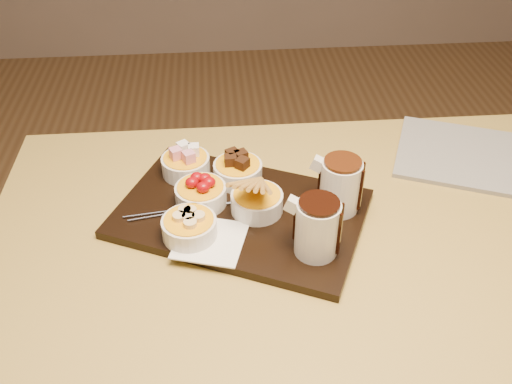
{
  "coord_description": "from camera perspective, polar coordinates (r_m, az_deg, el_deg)",
  "views": [
    {
      "loc": [
        -0.15,
        -0.78,
        1.47
      ],
      "look_at": [
        -0.08,
        0.06,
        0.81
      ],
      "focal_mm": 40.0,
      "sensor_mm": 36.0,
      "label": 1
    }
  ],
  "objects": [
    {
      "name": "bowl_bananas",
      "position": [
        1.04,
        -6.67,
        -3.61
      ],
      "size": [
        0.1,
        0.1,
        0.04
      ],
      "primitive_type": "cylinder",
      "color": "silver",
      "rests_on": "serving_board"
    },
    {
      "name": "bowl_strawberries",
      "position": [
        1.11,
        -5.53,
        -0.3
      ],
      "size": [
        0.1,
        0.1,
        0.04
      ],
      "primitive_type": "cylinder",
      "color": "silver",
      "rests_on": "serving_board"
    },
    {
      "name": "pitcher_milk_chocolate",
      "position": [
        1.08,
        8.42,
        0.57
      ],
      "size": [
        0.1,
        0.1,
        0.1
      ],
      "primitive_type": "cylinder",
      "rotation": [
        0.0,
        0.0,
        -0.43
      ],
      "color": "silver",
      "rests_on": "serving_board"
    },
    {
      "name": "fondue_skewers",
      "position": [
        1.1,
        -6.49,
        -1.57
      ],
      "size": [
        0.06,
        0.26,
        0.01
      ],
      "primitive_type": null,
      "rotation": [
        0.0,
        0.0,
        -1.44
      ],
      "color": "silver",
      "rests_on": "serving_board"
    },
    {
      "name": "napkin",
      "position": [
        1.03,
        -4.59,
        -4.84
      ],
      "size": [
        0.15,
        0.15,
        0.0
      ],
      "primitive_type": "cube",
      "rotation": [
        0.0,
        0.0,
        -0.29
      ],
      "color": "white",
      "rests_on": "serving_board"
    },
    {
      "name": "bowl_biscotti",
      "position": [
        1.09,
        0.09,
        -1.06
      ],
      "size": [
        0.1,
        0.1,
        0.04
      ],
      "primitive_type": "cylinder",
      "color": "silver",
      "rests_on": "serving_board"
    },
    {
      "name": "pitcher_dark_chocolate",
      "position": [
        0.98,
        6.14,
        -3.65
      ],
      "size": [
        0.1,
        0.1,
        0.1
      ],
      "primitive_type": "cylinder",
      "rotation": [
        0.0,
        0.0,
        -0.43
      ],
      "color": "silver",
      "rests_on": "serving_board"
    },
    {
      "name": "serving_board",
      "position": [
        1.1,
        -1.55,
        -2.16
      ],
      "size": [
        0.54,
        0.46,
        0.02
      ],
      "primitive_type": "cube",
      "rotation": [
        0.0,
        0.0,
        -0.43
      ],
      "color": "black",
      "rests_on": "dining_table"
    },
    {
      "name": "newspaper",
      "position": [
        1.35,
        20.59,
        3.36
      ],
      "size": [
        0.38,
        0.35,
        0.01
      ],
      "primitive_type": "cube",
      "rotation": [
        0.0,
        0.0,
        -0.39
      ],
      "color": "beige",
      "rests_on": "dining_table"
    },
    {
      "name": "dining_table",
      "position": [
        1.14,
        4.56,
        -8.06
      ],
      "size": [
        1.2,
        0.8,
        0.75
      ],
      "color": "#A58A3D",
      "rests_on": "ground"
    },
    {
      "name": "bowl_cake",
      "position": [
        1.16,
        -1.83,
        2.02
      ],
      "size": [
        0.1,
        0.1,
        0.04
      ],
      "primitive_type": "cylinder",
      "color": "silver",
      "rests_on": "serving_board"
    },
    {
      "name": "bowl_marshmallows",
      "position": [
        1.19,
        -7.03,
        2.66
      ],
      "size": [
        0.1,
        0.1,
        0.04
      ],
      "primitive_type": "cylinder",
      "color": "silver",
      "rests_on": "serving_board"
    }
  ]
}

